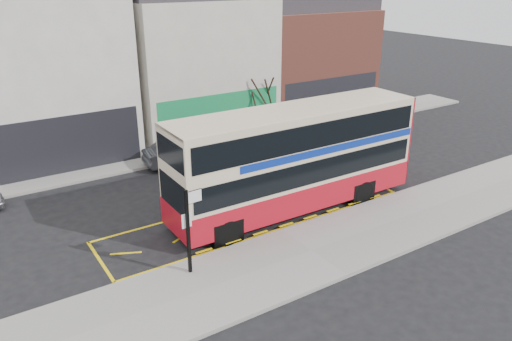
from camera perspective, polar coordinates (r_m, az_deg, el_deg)
ground at (r=21.16m, az=2.42°, el=-6.73°), size 120.00×120.00×0.00m
pavement at (r=19.55m, az=6.36°, el=-9.22°), size 40.00×4.00×0.15m
kerb at (r=20.86m, az=3.02°, el=-6.96°), size 40.00×0.15×0.15m
far_pavement at (r=29.99m, az=-9.78°, el=1.98°), size 50.00×3.00×0.15m
road_markings at (r=22.33m, az=0.05°, el=-5.07°), size 14.00×3.40×0.01m
terrace_left at (r=30.93m, az=-23.05°, el=11.26°), size 8.00×8.01×11.80m
terrace_green_shop at (r=33.70m, az=-7.56°, el=13.09°), size 9.00×8.01×11.30m
terrace_right at (r=38.47m, az=4.96°, el=13.52°), size 9.00×8.01×10.30m
double_decker_bus at (r=22.05m, az=4.58°, el=1.48°), size 11.76×2.80×4.69m
bus_stop_post at (r=17.37m, az=-7.64°, el=-6.05°), size 0.80×0.15×3.19m
car_grey at (r=28.13m, az=-8.38°, el=2.09°), size 4.38×1.76×1.42m
car_white at (r=31.23m, az=3.35°, el=4.29°), size 5.17×3.31×1.39m
street_tree_right at (r=31.93m, az=0.50°, el=9.78°), size 2.33×2.33×5.03m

